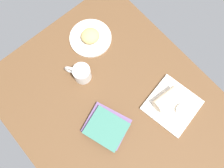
% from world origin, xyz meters
% --- Properties ---
extents(dining_table, '(1.10, 0.90, 0.04)m').
position_xyz_m(dining_table, '(0.00, 0.00, 0.02)').
color(dining_table, brown).
rests_on(dining_table, ground).
extents(round_plate, '(0.22, 0.22, 0.01)m').
position_xyz_m(round_plate, '(-0.35, 0.14, 0.05)').
color(round_plate, silver).
rests_on(round_plate, dining_table).
extents(scone_pastry, '(0.12, 0.12, 0.05)m').
position_xyz_m(scone_pastry, '(-0.34, 0.14, 0.08)').
color(scone_pastry, tan).
rests_on(scone_pastry, round_plate).
extents(square_plate, '(0.26, 0.26, 0.02)m').
position_xyz_m(square_plate, '(0.18, 0.21, 0.05)').
color(square_plate, silver).
rests_on(square_plate, dining_table).
extents(sauce_cup, '(0.06, 0.06, 0.02)m').
position_xyz_m(sauce_cup, '(0.23, 0.22, 0.07)').
color(sauce_cup, silver).
rests_on(sauce_cup, square_plate).
extents(breakfast_wrap, '(0.07, 0.13, 0.06)m').
position_xyz_m(breakfast_wrap, '(0.15, 0.20, 0.09)').
color(breakfast_wrap, beige).
rests_on(breakfast_wrap, square_plate).
extents(book_stack, '(0.23, 0.21, 0.04)m').
position_xyz_m(book_stack, '(0.06, -0.09, 0.06)').
color(book_stack, '#6B4C7A').
rests_on(book_stack, dining_table).
extents(coffee_mug, '(0.12, 0.09, 0.09)m').
position_xyz_m(coffee_mug, '(-0.21, -0.02, 0.09)').
color(coffee_mug, white).
rests_on(coffee_mug, dining_table).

